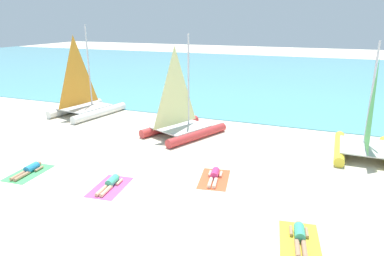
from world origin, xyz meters
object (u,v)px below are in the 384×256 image
object	(u,v)px
sailboat_red	(182,121)
sunbather_center_right	(214,175)
sunbather_center_left	(111,183)
towel_center_right	(214,179)
sailboat_white	(85,102)
sailboat_yellow	(365,140)
sunbather_leftmost	(29,169)
towel_leftmost	(29,173)
sunbather_rightmost	(300,236)
towel_center_left	(110,187)
towel_rightmost	(299,241)

from	to	relation	value
sailboat_red	sunbather_center_right	xyz separation A→B (m)	(3.30, -4.48, -0.66)
sunbather_center_left	towel_center_right	world-z (taller)	sunbather_center_left
sailboat_white	sunbather_center_right	bearing A→B (deg)	-18.72
sailboat_yellow	sailboat_red	world-z (taller)	sailboat_red
sunbather_leftmost	towel_center_right	xyz separation A→B (m)	(7.24, 2.16, -0.13)
sailboat_yellow	towel_leftmost	xyz separation A→B (m)	(-12.85, -7.00, -0.76)
sunbather_center_right	towel_leftmost	bearing A→B (deg)	-172.66
sunbather_center_left	sunbather_center_right	size ratio (longest dim) A/B	1.00
sailboat_white	sunbather_center_right	size ratio (longest dim) A/B	3.62
sailboat_yellow	sailboat_red	size ratio (longest dim) A/B	0.97
towel_leftmost	towel_center_right	bearing A→B (deg)	17.08
sunbather_center_left	sunbather_center_right	xyz separation A→B (m)	(3.43, 2.06, 0.00)
sailboat_white	sunbather_center_right	xyz separation A→B (m)	(10.81, -6.11, -0.71)
sailboat_white	sunbather_rightmost	bearing A→B (deg)	-21.52
sailboat_yellow	sunbather_rightmost	world-z (taller)	sailboat_yellow
towel_center_left	towel_center_right	world-z (taller)	same
towel_leftmost	sunbather_rightmost	size ratio (longest dim) A/B	1.21
towel_center_left	towel_center_right	size ratio (longest dim) A/B	1.00
sailboat_yellow	sunbather_center_left	world-z (taller)	sailboat_yellow
sailboat_red	sunbather_rightmost	world-z (taller)	sailboat_red
towel_leftmost	sunbather_center_left	xyz separation A→B (m)	(3.79, 0.23, 0.13)
towel_rightmost	sunbather_leftmost	bearing A→B (deg)	175.92
sunbather_leftmost	sunbather_center_right	bearing A→B (deg)	13.37
sailboat_red	towel_rightmost	xyz separation A→B (m)	(6.80, -7.47, -0.78)
sailboat_yellow	towel_center_right	distance (m)	7.41
towel_leftmost	towel_rightmost	distance (m)	10.74
sailboat_red	towel_center_left	distance (m)	6.66
towel_center_left	sunbather_center_left	world-z (taller)	sunbather_center_left
sailboat_yellow	towel_leftmost	bearing A→B (deg)	-150.40
towel_leftmost	sunbather_center_right	world-z (taller)	sunbather_center_right
towel_leftmost	sunbather_rightmost	xyz separation A→B (m)	(10.71, -0.63, 0.13)
sailboat_yellow	sunbather_center_right	size ratio (longest dim) A/B	3.28
sailboat_white	sunbather_center_right	distance (m)	12.44
towel_center_right	sunbather_center_left	bearing A→B (deg)	-149.88
towel_leftmost	towel_center_right	distance (m)	7.57
sailboat_yellow	sunbather_center_right	xyz separation A→B (m)	(-5.63, -4.71, -0.63)
sailboat_white	sunbather_center_left	world-z (taller)	sailboat_white
sailboat_white	towel_center_right	xyz separation A→B (m)	(10.82, -6.17, -0.84)
towel_leftmost	sunbather_leftmost	distance (m)	0.14
towel_center_left	sunbather_rightmost	world-z (taller)	sunbather_rightmost
sunbather_center_left	towel_rightmost	distance (m)	6.99
towel_center_left	towel_rightmost	bearing A→B (deg)	-7.08
towel_center_right	sunbather_rightmost	bearing A→B (deg)	-39.38
sunbather_center_left	sunbather_rightmost	distance (m)	6.97
sailboat_red	sunbather_rightmost	distance (m)	10.06
towel_center_right	sunbather_rightmost	distance (m)	4.50
sailboat_red	sunbather_center_left	distance (m)	6.58
sailboat_red	towel_rightmost	bearing A→B (deg)	-23.73
towel_rightmost	sunbather_rightmost	bearing A→B (deg)	98.73
towel_center_left	sailboat_red	bearing A→B (deg)	88.96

